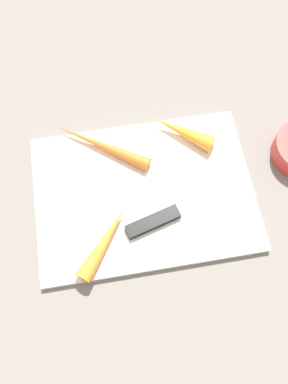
{
  "coord_description": "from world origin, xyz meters",
  "views": [
    {
      "loc": [
        0.04,
        0.25,
        0.62
      ],
      "look_at": [
        0.0,
        0.0,
        0.01
      ],
      "focal_mm": 37.39,
      "sensor_mm": 36.0,
      "label": 1
    }
  ],
  "objects_px": {
    "carrot_medium": "(105,241)",
    "carrot_shortest": "(183,132)",
    "carrot_longest": "(101,145)",
    "knife": "(161,219)",
    "cutting_board": "(144,193)"
  },
  "relations": [
    {
      "from": "carrot_longest",
      "to": "carrot_shortest",
      "type": "bearing_deg",
      "value": -144.88
    },
    {
      "from": "knife",
      "to": "carrot_longest",
      "type": "height_order",
      "value": "carrot_longest"
    },
    {
      "from": "cutting_board",
      "to": "carrot_longest",
      "type": "bearing_deg",
      "value": -57.78
    },
    {
      "from": "carrot_longest",
      "to": "carrot_shortest",
      "type": "xyz_separation_m",
      "value": [
        -0.14,
        -0.0,
        0.0
      ]
    },
    {
      "from": "carrot_medium",
      "to": "cutting_board",
      "type": "bearing_deg",
      "value": -5.8
    },
    {
      "from": "cutting_board",
      "to": "carrot_medium",
      "type": "distance_m",
      "value": 0.11
    },
    {
      "from": "carrot_longest",
      "to": "carrot_medium",
      "type": "height_order",
      "value": "carrot_medium"
    },
    {
      "from": "knife",
      "to": "carrot_medium",
      "type": "relative_size",
      "value": 1.5
    },
    {
      "from": "carrot_longest",
      "to": "carrot_medium",
      "type": "distance_m",
      "value": 0.17
    },
    {
      "from": "cutting_board",
      "to": "carrot_medium",
      "type": "height_order",
      "value": "carrot_medium"
    },
    {
      "from": "carrot_longest",
      "to": "carrot_medium",
      "type": "bearing_deg",
      "value": 119.34
    },
    {
      "from": "carrot_medium",
      "to": "carrot_shortest",
      "type": "bearing_deg",
      "value": -4.48
    },
    {
      "from": "knife",
      "to": "carrot_shortest",
      "type": "relative_size",
      "value": 1.78
    },
    {
      "from": "cutting_board",
      "to": "knife",
      "type": "bearing_deg",
      "value": 109.14
    },
    {
      "from": "knife",
      "to": "carrot_medium",
      "type": "xyz_separation_m",
      "value": [
        0.09,
        0.02,
        0.01
      ]
    }
  ]
}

